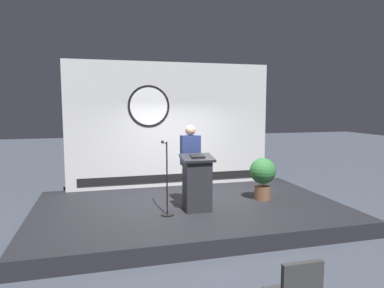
% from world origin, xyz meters
% --- Properties ---
extents(ground_plane, '(40.00, 40.00, 0.00)m').
position_xyz_m(ground_plane, '(0.00, 0.00, 0.00)').
color(ground_plane, '#383D47').
extents(stage_platform, '(6.40, 4.00, 0.30)m').
position_xyz_m(stage_platform, '(0.00, 0.00, 0.15)').
color(stage_platform, black).
rests_on(stage_platform, ground).
extents(banner_display, '(5.30, 0.12, 3.20)m').
position_xyz_m(banner_display, '(-0.01, 1.85, 1.90)').
color(banner_display, silver).
rests_on(banner_display, stage_platform).
extents(podium, '(0.64, 0.50, 1.14)m').
position_xyz_m(podium, '(0.05, -0.42, 0.86)').
color(podium, '#26262B').
rests_on(podium, stage_platform).
extents(speaker_person, '(0.40, 0.26, 1.70)m').
position_xyz_m(speaker_person, '(0.04, 0.06, 1.17)').
color(speaker_person, black).
rests_on(speaker_person, stage_platform).
extents(microphone_stand, '(0.24, 0.60, 1.43)m').
position_xyz_m(microphone_stand, '(-0.59, -0.51, 0.81)').
color(microphone_stand, black).
rests_on(microphone_stand, stage_platform).
extents(potted_plant, '(0.58, 0.58, 0.94)m').
position_xyz_m(potted_plant, '(1.70, 0.01, 0.87)').
color(potted_plant, brown).
rests_on(potted_plant, stage_platform).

